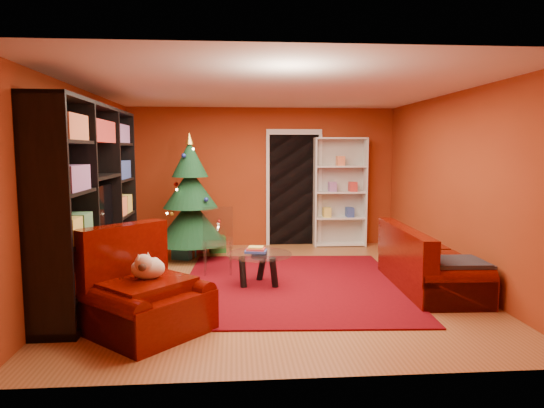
{
  "coord_description": "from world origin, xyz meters",
  "views": [
    {
      "loc": [
        -0.53,
        -6.4,
        1.81
      ],
      "look_at": [
        0.0,
        0.4,
        1.05
      ],
      "focal_mm": 32.0,
      "sensor_mm": 36.0,
      "label": 1
    }
  ],
  "objects": [
    {
      "name": "doorway",
      "position": [
        0.6,
        2.73,
        1.05
      ],
      "size": [
        1.06,
        0.6,
        2.16
      ],
      "primitive_type": null,
      "color": "black",
      "rests_on": "floor"
    },
    {
      "name": "christmas_tree",
      "position": [
        -1.26,
        1.66,
        1.02
      ],
      "size": [
        1.38,
        1.38,
        2.11
      ],
      "primitive_type": null,
      "rotation": [
        0.0,
        0.0,
        0.19
      ],
      "color": "black",
      "rests_on": "floor"
    },
    {
      "name": "rug",
      "position": [
        0.23,
        -0.06,
        0.01
      ],
      "size": [
        3.1,
        3.56,
        0.02
      ],
      "primitive_type": "cube",
      "rotation": [
        0.0,
        0.0,
        -0.06
      ],
      "color": "#61040C",
      "rests_on": "floor"
    },
    {
      "name": "ceiling",
      "position": [
        0.0,
        0.0,
        2.62
      ],
      "size": [
        5.0,
        5.5,
        0.05
      ],
      "primitive_type": "cube",
      "color": "silver",
      "rests_on": "wall_back"
    },
    {
      "name": "gift_box_red",
      "position": [
        -1.16,
        2.18,
        0.12
      ],
      "size": [
        0.28,
        0.28,
        0.25
      ],
      "primitive_type": "cube",
      "rotation": [
        0.0,
        0.0,
        0.14
      ],
      "color": "#9F263B",
      "rests_on": "floor"
    },
    {
      "name": "dog",
      "position": [
        -1.4,
        -1.57,
        0.63
      ],
      "size": [
        0.49,
        0.5,
        0.28
      ],
      "primitive_type": null,
      "rotation": [
        0.0,
        0.0,
        0.82
      ],
      "color": "beige",
      "rests_on": "armchair"
    },
    {
      "name": "wall_back",
      "position": [
        0.0,
        2.77,
        1.3
      ],
      "size": [
        5.0,
        0.05,
        2.6
      ],
      "primitive_type": "cube",
      "color": "#943315",
      "rests_on": "ground"
    },
    {
      "name": "gift_box_green",
      "position": [
        -0.85,
        2.16,
        0.14
      ],
      "size": [
        0.32,
        0.32,
        0.28
      ],
      "primitive_type": "cube",
      "rotation": [
        0.0,
        0.0,
        0.16
      ],
      "color": "#1D6222",
      "rests_on": "floor"
    },
    {
      "name": "coffee_table",
      "position": [
        -0.21,
        -0.08,
        0.23
      ],
      "size": [
        1.01,
        1.01,
        0.54
      ],
      "primitive_type": null,
      "rotation": [
        0.0,
        0.0,
        -0.19
      ],
      "color": "gray",
      "rests_on": "rug"
    },
    {
      "name": "acrylic_chair",
      "position": [
        -0.78,
        0.61,
        0.44
      ],
      "size": [
        0.46,
        0.5,
        0.88
      ],
      "primitive_type": null,
      "rotation": [
        0.0,
        0.0,
        0.02
      ],
      "color": "#66605B",
      "rests_on": "rug"
    },
    {
      "name": "media_unit",
      "position": [
        -2.27,
        -0.32,
        1.18
      ],
      "size": [
        0.48,
        3.07,
        2.35
      ],
      "primitive_type": null,
      "rotation": [
        0.0,
        0.0,
        0.0
      ],
      "color": "black",
      "rests_on": "floor"
    },
    {
      "name": "wall_left",
      "position": [
        -2.52,
        0.0,
        1.3
      ],
      "size": [
        0.05,
        5.5,
        2.6
      ],
      "primitive_type": "cube",
      "color": "#943315",
      "rests_on": "ground"
    },
    {
      "name": "armchair",
      "position": [
        -1.4,
        -1.64,
        0.43
      ],
      "size": [
        1.54,
        1.54,
        0.85
      ],
      "primitive_type": null,
      "rotation": [
        0.0,
        0.0,
        0.82
      ],
      "color": "#430601",
      "rests_on": "rug"
    },
    {
      "name": "wall_right",
      "position": [
        2.52,
        0.0,
        1.3
      ],
      "size": [
        0.05,
        5.5,
        2.6
      ],
      "primitive_type": "cube",
      "color": "#943315",
      "rests_on": "ground"
    },
    {
      "name": "white_bookshelf",
      "position": [
        1.45,
        2.57,
        1.02
      ],
      "size": [
        0.98,
        0.38,
        2.1
      ],
      "primitive_type": null,
      "rotation": [
        0.0,
        0.0,
        -0.03
      ],
      "color": "white",
      "rests_on": "floor"
    },
    {
      "name": "floor",
      "position": [
        0.0,
        0.0,
        -0.03
      ],
      "size": [
        5.0,
        5.5,
        0.05
      ],
      "primitive_type": "cube",
      "color": "brown",
      "rests_on": "ground"
    },
    {
      "name": "gift_box_teal",
      "position": [
        -1.39,
        1.68,
        0.16
      ],
      "size": [
        0.4,
        0.4,
        0.31
      ],
      "primitive_type": "cube",
      "rotation": [
        0.0,
        0.0,
        -0.35
      ],
      "color": "#1B6884",
      "rests_on": "floor"
    },
    {
      "name": "sofa",
      "position": [
        2.02,
        -0.37,
        0.41
      ],
      "size": [
        0.94,
        1.96,
        0.83
      ],
      "primitive_type": null,
      "rotation": [
        0.0,
        0.0,
        1.53
      ],
      "color": "#430601",
      "rests_on": "rug"
    }
  ]
}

